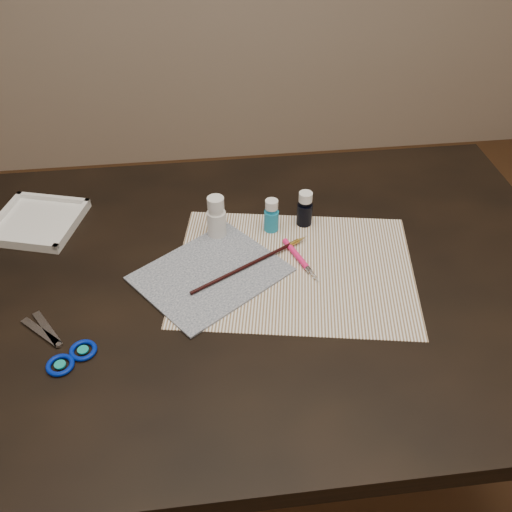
{
  "coord_description": "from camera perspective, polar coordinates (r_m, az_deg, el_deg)",
  "views": [
    {
      "loc": [
        -0.1,
        -0.83,
        1.5
      ],
      "look_at": [
        0.0,
        0.0,
        0.8
      ],
      "focal_mm": 40.0,
      "sensor_mm": 36.0,
      "label": 1
    }
  ],
  "objects": [
    {
      "name": "paint_bottle_navy",
      "position": [
        1.24,
        4.9,
        4.73
      ],
      "size": [
        0.04,
        0.04,
        0.08
      ],
      "primitive_type": "cylinder",
      "rotation": [
        0.0,
        0.0,
        0.11
      ],
      "color": "black",
      "rests_on": "table"
    },
    {
      "name": "canvas",
      "position": [
        1.13,
        -4.56,
        -1.79
      ],
      "size": [
        0.34,
        0.33,
        0.0
      ],
      "primitive_type": "cube",
      "rotation": [
        0.0,
        0.0,
        0.63
      ],
      "color": "#101C36",
      "rests_on": "paper"
    },
    {
      "name": "palette_tray",
      "position": [
        1.33,
        -21.04,
        3.27
      ],
      "size": [
        0.22,
        0.22,
        0.02
      ],
      "primitive_type": "cube",
      "rotation": [
        0.0,
        0.0,
        -0.29
      ],
      "color": "white",
      "rests_on": "table"
    },
    {
      "name": "paint_bottle_white",
      "position": [
        1.2,
        -3.98,
        3.88
      ],
      "size": [
        0.05,
        0.05,
        0.1
      ],
      "primitive_type": "cylinder",
      "rotation": [
        0.0,
        0.0,
        0.37
      ],
      "color": "white",
      "rests_on": "table"
    },
    {
      "name": "ground",
      "position": [
        1.73,
        0.0,
        -21.0
      ],
      "size": [
        3.5,
        3.5,
        0.02
      ],
      "primitive_type": "cube",
      "color": "#422614",
      "rests_on": "ground"
    },
    {
      "name": "paint_bottle_cyan",
      "position": [
        1.22,
        1.55,
        4.07
      ],
      "size": [
        0.04,
        0.04,
        0.08
      ],
      "primitive_type": "cylinder",
      "rotation": [
        0.0,
        0.0,
        0.22
      ],
      "color": "#1C8BB7",
      "rests_on": "table"
    },
    {
      "name": "table",
      "position": [
        1.4,
        0.0,
        -13.39
      ],
      "size": [
        1.3,
        0.9,
        0.75
      ],
      "primitive_type": "cube",
      "color": "black",
      "rests_on": "ground"
    },
    {
      "name": "paper",
      "position": [
        1.14,
        3.88,
        -1.28
      ],
      "size": [
        0.53,
        0.44,
        0.0
      ],
      "primitive_type": "cube",
      "rotation": [
        0.0,
        0.0,
        -0.19
      ],
      "color": "white",
      "rests_on": "table"
    },
    {
      "name": "scissors",
      "position": [
        1.06,
        -19.87,
        -8.09
      ],
      "size": [
        0.2,
        0.19,
        0.01
      ],
      "primitive_type": null,
      "rotation": [
        0.0,
        0.0,
        2.37
      ],
      "color": "silver",
      "rests_on": "table"
    },
    {
      "name": "craft_knife",
      "position": [
        1.15,
        4.54,
        -0.44
      ],
      "size": [
        0.06,
        0.14,
        0.01
      ],
      "primitive_type": null,
      "rotation": [
        0.0,
        0.0,
        -1.25
      ],
      "color": "#FF2073",
      "rests_on": "paper"
    },
    {
      "name": "paintbrush",
      "position": [
        1.14,
        -0.4,
        -0.72
      ],
      "size": [
        0.26,
        0.15,
        0.01
      ],
      "primitive_type": null,
      "rotation": [
        0.0,
        0.0,
        0.52
      ],
      "color": "black",
      "rests_on": "canvas"
    }
  ]
}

